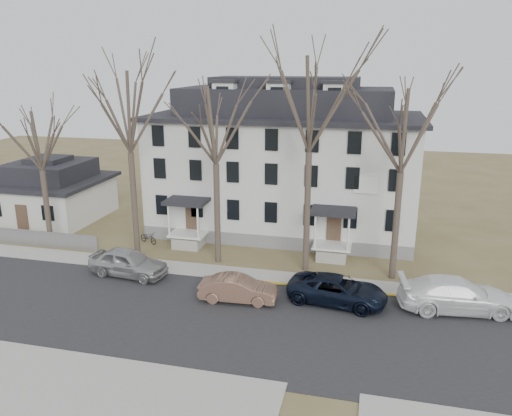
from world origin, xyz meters
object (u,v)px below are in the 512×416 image
(car_silver, at_px, (128,263))
(small_house, at_px, (52,193))
(tree_bungalow, at_px, (38,137))
(car_white, at_px, (457,295))
(bicycle_left, at_px, (148,238))
(tree_center, at_px, (311,97))
(car_navy, at_px, (337,291))
(tree_far_left, at_px, (127,106))
(tree_mid_left, at_px, (215,120))
(boarding_house, at_px, (284,164))
(car_tan, at_px, (238,289))
(tree_mid_right, at_px, (404,125))

(car_silver, bearing_deg, small_house, 57.85)
(small_house, xyz_separation_m, tree_bungalow, (4.00, -6.20, 5.87))
(car_white, distance_m, bicycle_left, 21.75)
(small_house, xyz_separation_m, car_white, (31.79, -9.85, -1.34))
(tree_center, distance_m, car_white, 13.94)
(tree_bungalow, relative_size, car_navy, 1.95)
(tree_far_left, height_order, car_navy, tree_far_left)
(tree_mid_left, height_order, car_white, tree_mid_left)
(boarding_house, distance_m, car_tan, 14.32)
(car_silver, bearing_deg, tree_far_left, 24.87)
(tree_center, distance_m, tree_bungalow, 19.23)
(tree_far_left, distance_m, tree_mid_left, 6.05)
(tree_far_left, relative_size, car_tan, 3.12)
(car_silver, distance_m, car_navy, 13.24)
(tree_center, bearing_deg, car_white, -22.55)
(car_tan, bearing_deg, tree_bungalow, 67.17)
(boarding_house, relative_size, car_tan, 4.73)
(boarding_house, distance_m, car_white, 17.28)
(tree_mid_left, bearing_deg, tree_far_left, 180.00)
(small_house, distance_m, car_silver, 15.70)
(car_silver, bearing_deg, car_tan, -96.35)
(tree_bungalow, height_order, car_navy, tree_bungalow)
(car_silver, bearing_deg, tree_mid_right, -70.86)
(car_navy, bearing_deg, car_tan, 108.92)
(tree_mid_left, distance_m, tree_bungalow, 13.08)
(small_house, distance_m, tree_far_left, 15.00)
(tree_bungalow, xyz_separation_m, car_tan, (15.91, -5.39, -7.39))
(tree_mid_left, xyz_separation_m, tree_mid_right, (11.50, 0.00, 0.00))
(tree_center, bearing_deg, tree_far_left, 180.00)
(car_silver, xyz_separation_m, bicycle_left, (-1.35, 5.73, -0.43))
(small_house, distance_m, car_navy, 27.53)
(small_house, height_order, tree_bungalow, tree_bungalow)
(car_white, bearing_deg, car_silver, 81.94)
(tree_bungalow, height_order, car_tan, tree_bungalow)
(tree_mid_right, bearing_deg, bicycle_left, 173.14)
(tree_mid_left, relative_size, car_navy, 2.31)
(car_silver, xyz_separation_m, car_tan, (7.72, -1.78, -0.15))
(tree_bungalow, distance_m, car_tan, 18.35)
(tree_far_left, relative_size, tree_mid_right, 1.08)
(tree_mid_right, height_order, car_tan, tree_mid_right)
(car_tan, height_order, car_white, car_white)
(car_white, bearing_deg, tree_mid_right, 34.12)
(tree_mid_right, distance_m, car_silver, 18.85)
(tree_far_left, bearing_deg, car_navy, -16.66)
(boarding_house, relative_size, small_house, 2.39)
(tree_mid_right, height_order, tree_bungalow, tree_mid_right)
(boarding_house, bearing_deg, car_white, -45.03)
(small_house, xyz_separation_m, tree_mid_right, (28.50, -6.20, 7.35))
(tree_bungalow, bearing_deg, car_navy, -11.38)
(tree_center, relative_size, car_navy, 2.66)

